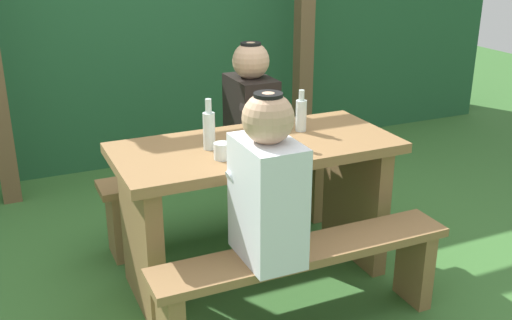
% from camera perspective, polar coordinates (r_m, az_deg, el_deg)
% --- Properties ---
extents(ground_plane, '(12.00, 12.00, 0.00)m').
position_cam_1_polar(ground_plane, '(3.34, 0.00, -10.75)').
color(ground_plane, '#3B6E31').
extents(hedge_backdrop, '(6.40, 0.80, 2.15)m').
position_cam_1_polar(hedge_backdrop, '(5.08, -11.03, 12.86)').
color(hedge_backdrop, '#235832').
rests_on(hedge_backdrop, ground_plane).
extents(pergola_post_right, '(0.12, 0.12, 2.19)m').
position_cam_1_polar(pergola_post_right, '(4.80, 4.54, 12.95)').
color(pergola_post_right, brown).
rests_on(pergola_post_right, ground_plane).
extents(picnic_table, '(1.40, 0.64, 0.75)m').
position_cam_1_polar(picnic_table, '(3.10, 0.00, -2.66)').
color(picnic_table, olive).
rests_on(picnic_table, ground_plane).
extents(bench_near, '(1.40, 0.24, 0.44)m').
position_cam_1_polar(bench_near, '(2.78, 4.50, -10.35)').
color(bench_near, olive).
rests_on(bench_near, ground_plane).
extents(bench_far, '(1.40, 0.24, 0.44)m').
position_cam_1_polar(bench_far, '(3.62, -3.39, -2.55)').
color(bench_far, olive).
rests_on(bench_far, ground_plane).
extents(person_white_shirt, '(0.25, 0.35, 0.72)m').
position_cam_1_polar(person_white_shirt, '(2.50, 1.05, -2.30)').
color(person_white_shirt, silver).
rests_on(person_white_shirt, bench_near).
extents(person_black_coat, '(0.25, 0.35, 0.72)m').
position_cam_1_polar(person_black_coat, '(3.54, -0.45, 4.73)').
color(person_black_coat, black).
rests_on(person_black_coat, bench_far).
extents(drinking_glass, '(0.08, 0.08, 0.08)m').
position_cam_1_polar(drinking_glass, '(2.79, -3.18, 0.85)').
color(drinking_glass, silver).
rests_on(drinking_glass, picnic_table).
extents(bottle_left, '(0.06, 0.06, 0.24)m').
position_cam_1_polar(bottle_left, '(2.98, 1.73, 3.44)').
color(bottle_left, silver).
rests_on(bottle_left, picnic_table).
extents(bottle_right, '(0.06, 0.06, 0.25)m').
position_cam_1_polar(bottle_right, '(2.91, -4.40, 2.91)').
color(bottle_right, silver).
rests_on(bottle_right, picnic_table).
extents(bottle_center, '(0.06, 0.06, 0.22)m').
position_cam_1_polar(bottle_center, '(3.18, 4.22, 4.29)').
color(bottle_center, silver).
rests_on(bottle_center, picnic_table).
extents(cell_phone, '(0.09, 0.15, 0.01)m').
position_cam_1_polar(cell_phone, '(3.09, 1.21, 2.18)').
color(cell_phone, silver).
rests_on(cell_phone, picnic_table).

